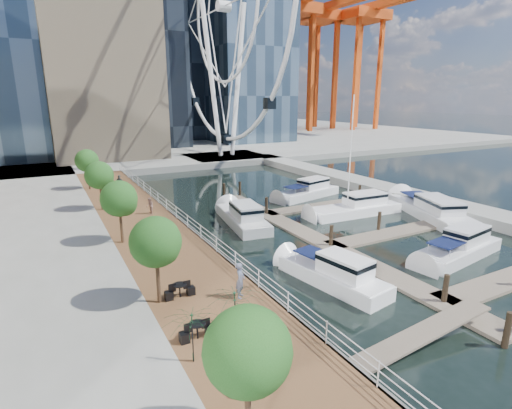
{
  "coord_description": "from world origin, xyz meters",
  "views": [
    {
      "loc": [
        -15.85,
        -14.76,
        11.21
      ],
      "look_at": [
        -1.3,
        12.21,
        3.0
      ],
      "focal_mm": 28.0,
      "sensor_mm": 36.0,
      "label": 1
    }
  ],
  "objects": [
    {
      "name": "railing",
      "position": [
        -6.1,
        15.0,
        1.52
      ],
      "size": [
        0.1,
        60.0,
        1.05
      ],
      "primitive_type": null,
      "color": "white",
      "rests_on": "boardwalk"
    },
    {
      "name": "ground",
      "position": [
        0.0,
        0.0,
        0.0
      ],
      "size": [
        520.0,
        520.0,
        0.0
      ],
      "primitive_type": "plane",
      "color": "black",
      "rests_on": "ground"
    },
    {
      "name": "pedestrian_far",
      "position": [
        -8.52,
        30.99,
        1.94
      ],
      "size": [
        1.14,
        1.07,
        1.89
      ],
      "primitive_type": "imported",
      "rotation": [
        0.0,
        0.0,
        2.44
      ],
      "color": "#2F353B",
      "rests_on": "boardwalk"
    },
    {
      "name": "pedestrian_near",
      "position": [
        -7.49,
        2.49,
        1.97
      ],
      "size": [
        0.8,
        0.84,
        1.93
      ],
      "primitive_type": "imported",
      "rotation": [
        0.0,
        0.0,
        0.9
      ],
      "color": "slate",
      "rests_on": "boardwalk"
    },
    {
      "name": "breakwater",
      "position": [
        20.0,
        20.0,
        0.5
      ],
      "size": [
        4.0,
        60.0,
        1.0
      ],
      "primitive_type": "cube",
      "color": "gray",
      "rests_on": "ground"
    },
    {
      "name": "land_far",
      "position": [
        0.0,
        102.0,
        0.5
      ],
      "size": [
        200.0,
        114.0,
        1.0
      ],
      "primitive_type": "cube",
      "color": "gray",
      "rests_on": "ground"
    },
    {
      "name": "port_cranes",
      "position": [
        67.67,
        95.67,
        20.0
      ],
      "size": [
        40.0,
        52.0,
        38.0
      ],
      "color": "#D84C14",
      "rests_on": "ground"
    },
    {
      "name": "boardwalk",
      "position": [
        -9.0,
        15.0,
        0.5
      ],
      "size": [
        6.0,
        60.0,
        1.0
      ],
      "primitive_type": "cube",
      "color": "brown",
      "rests_on": "ground"
    },
    {
      "name": "cafe_tables",
      "position": [
        -10.4,
        -2.0,
        1.37
      ],
      "size": [
        2.5,
        13.7,
        0.74
      ],
      "color": "black",
      "rests_on": "ground"
    },
    {
      "name": "floating_docks",
      "position": [
        7.97,
        9.98,
        0.49
      ],
      "size": [
        16.0,
        34.0,
        2.6
      ],
      "color": "#6D6051",
      "rests_on": "ground"
    },
    {
      "name": "moored_yachts",
      "position": [
        9.74,
        11.59,
        0.0
      ],
      "size": [
        23.36,
        34.98,
        11.5
      ],
      "color": "white",
      "rests_on": "ground"
    },
    {
      "name": "pier",
      "position": [
        14.0,
        52.0,
        0.5
      ],
      "size": [
        14.0,
        12.0,
        1.0
      ],
      "primitive_type": "cube",
      "color": "gray",
      "rests_on": "ground"
    },
    {
      "name": "street_trees",
      "position": [
        -11.4,
        14.0,
        4.29
      ],
      "size": [
        2.6,
        42.6,
        4.6
      ],
      "color": "#3F2B1C",
      "rests_on": "ground"
    },
    {
      "name": "pedestrian_mid",
      "position": [
        -7.78,
        20.43,
        1.75
      ],
      "size": [
        0.59,
        0.75,
        1.49
      ],
      "primitive_type": "imported",
      "rotation": [
        0.0,
        0.0,
        -1.53
      ],
      "color": "gray",
      "rests_on": "boardwalk"
    },
    {
      "name": "seawall",
      "position": [
        -6.0,
        15.0,
        0.5
      ],
      "size": [
        0.25,
        60.0,
        1.0
      ],
      "primitive_type": "cube",
      "color": "#595954",
      "rests_on": "ground"
    },
    {
      "name": "ferris_wheel",
      "position": [
        14.0,
        52.0,
        25.92
      ],
      "size": [
        5.8,
        45.6,
        47.8
      ],
      "color": "white",
      "rests_on": "ground"
    },
    {
      "name": "yacht_foreground",
      "position": [
        9.85,
        2.04,
        0.0
      ],
      "size": [
        9.25,
        3.69,
        2.15
      ],
      "primitive_type": null,
      "rotation": [
        0.0,
        0.0,
        1.72
      ],
      "color": "silver",
      "rests_on": "ground"
    },
    {
      "name": "cafe_seating",
      "position": [
        -10.54,
        -5.51,
        2.2
      ],
      "size": [
        5.17,
        13.41,
        2.6
      ],
      "color": "black",
      "rests_on": "ground"
    }
  ]
}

